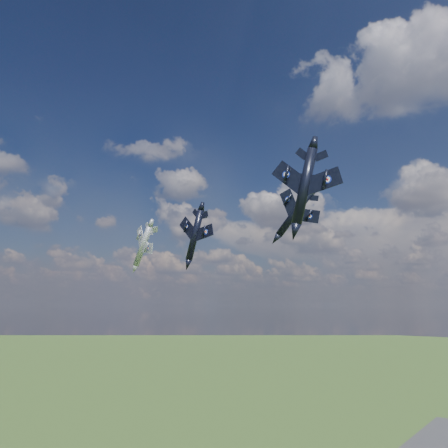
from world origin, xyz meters
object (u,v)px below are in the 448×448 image
Objects in this scene: jet_right_navy at (305,186)px; jet_left_silver at (143,246)px; jet_high_navy at (295,213)px; jet_lead_navy at (195,235)px.

jet_right_navy reaches higher than jet_left_silver.
jet_high_navy reaches higher than jet_right_navy.
jet_left_silver is (-53.04, 16.85, -2.24)m from jet_right_navy.
jet_lead_navy is at bearing -156.25° from jet_high_navy.
jet_high_navy is at bearing 109.28° from jet_right_navy.
jet_lead_navy is at bearing 4.89° from jet_left_silver.
jet_lead_navy is 0.95× the size of jet_high_navy.
jet_high_navy reaches higher than jet_lead_navy.
jet_left_silver is at bearing 171.23° from jet_lead_navy.
jet_left_silver is (-20.33, 3.61, -0.23)m from jet_lead_navy.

